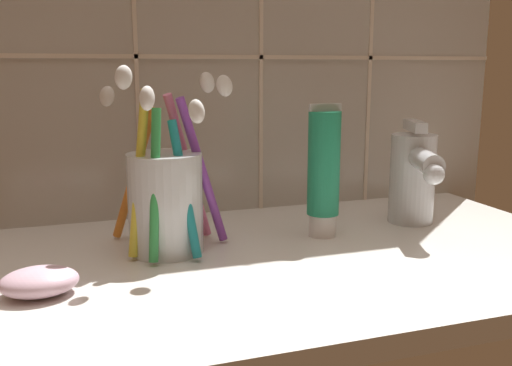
# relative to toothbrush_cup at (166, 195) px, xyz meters

# --- Properties ---
(sink_counter) EXTENTS (0.62, 0.38, 0.02)m
(sink_counter) POSITION_rel_toothbrush_cup_xyz_m (0.13, -0.04, -0.07)
(sink_counter) COLOR silver
(sink_counter) RESTS_ON ground
(tile_wall_backsplash) EXTENTS (0.72, 0.02, 0.57)m
(tile_wall_backsplash) POSITION_rel_toothbrush_cup_xyz_m (0.13, 0.15, 0.21)
(tile_wall_backsplash) COLOR #B7B2A8
(tile_wall_backsplash) RESTS_ON ground
(toothbrush_cup) EXTENTS (0.14, 0.13, 0.19)m
(toothbrush_cup) POSITION_rel_toothbrush_cup_xyz_m (0.00, 0.00, 0.00)
(toothbrush_cup) COLOR silver
(toothbrush_cup) RESTS_ON sink_counter
(toothpaste_tube) EXTENTS (0.04, 0.04, 0.15)m
(toothpaste_tube) POSITION_rel_toothbrush_cup_xyz_m (0.17, -0.00, 0.01)
(toothpaste_tube) COLOR white
(toothpaste_tube) RESTS_ON sink_counter
(sink_faucet) EXTENTS (0.07, 0.12, 0.12)m
(sink_faucet) POSITION_rel_toothbrush_cup_xyz_m (0.29, 0.01, 0.00)
(sink_faucet) COLOR silver
(sink_faucet) RESTS_ON sink_counter
(soap_bar) EXTENTS (0.06, 0.05, 0.02)m
(soap_bar) POSITION_rel_toothbrush_cup_xyz_m (-0.12, -0.08, -0.05)
(soap_bar) COLOR #DBB2C6
(soap_bar) RESTS_ON sink_counter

